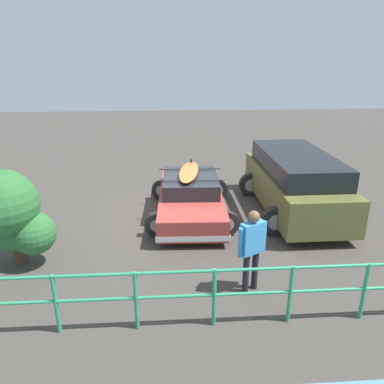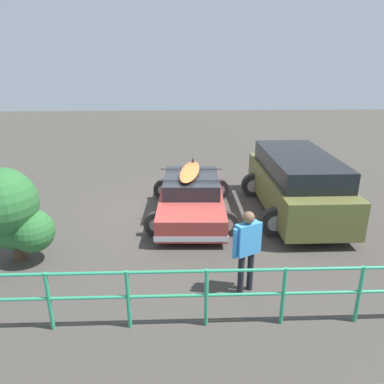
% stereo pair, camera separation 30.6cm
% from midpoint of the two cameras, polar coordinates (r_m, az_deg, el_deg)
% --- Properties ---
extents(ground_plane, '(44.00, 44.00, 0.02)m').
position_cam_midpoint_polar(ground_plane, '(11.25, -0.97, -3.37)').
color(ground_plane, '#423D38').
rests_on(ground_plane, ground).
extents(parking_stripe, '(0.12, 4.20, 0.00)m').
position_cam_midpoint_polar(parking_stripe, '(11.33, 8.57, -3.36)').
color(parking_stripe, silver).
rests_on(parking_stripe, ground).
extents(sedan_car, '(2.58, 4.36, 1.45)m').
position_cam_midpoint_polar(sedan_car, '(10.97, 0.68, -0.68)').
color(sedan_car, '#9E3833').
rests_on(sedan_car, ground).
extents(suv_car, '(2.75, 5.06, 1.81)m').
position_cam_midpoint_polar(suv_car, '(11.46, 16.41, 1.33)').
color(suv_car, brown).
rests_on(suv_car, ground).
extents(person_bystander, '(0.61, 0.41, 1.74)m').
position_cam_midpoint_polar(person_bystander, '(7.38, 9.60, -7.94)').
color(person_bystander, black).
rests_on(person_bystander, ground).
extents(railing_fence, '(9.41, 0.07, 1.13)m').
position_cam_midpoint_polar(railing_fence, '(6.68, 9.49, -14.36)').
color(railing_fence, '#2D9366').
rests_on(railing_fence, ground).
extents(bush_near_left, '(1.75, 1.51, 2.21)m').
position_cam_midpoint_polar(bush_near_left, '(9.09, -25.15, -2.34)').
color(bush_near_left, '#4C3828').
rests_on(bush_near_left, ground).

